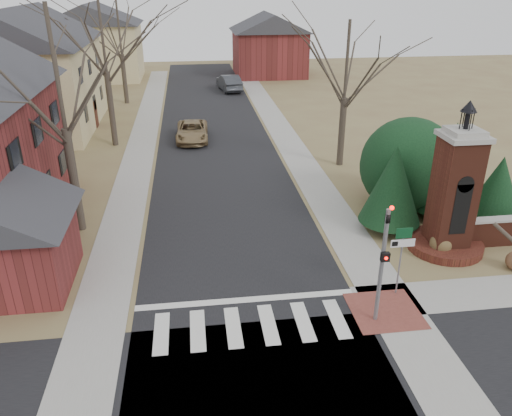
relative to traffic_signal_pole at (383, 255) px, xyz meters
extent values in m
plane|color=brown|center=(-4.30, -0.57, -2.59)|extent=(120.00, 120.00, 0.00)
cube|color=black|center=(-4.30, 21.43, -2.58)|extent=(8.00, 70.00, 0.01)
cube|color=black|center=(-4.30, -3.57, -2.58)|extent=(120.00, 8.00, 0.01)
cube|color=silver|center=(-4.30, 0.23, -2.58)|extent=(8.00, 2.20, 0.02)
cube|color=silver|center=(-4.30, 1.73, -2.58)|extent=(8.00, 0.35, 0.02)
cube|color=gray|center=(0.90, 21.43, -2.58)|extent=(2.00, 60.00, 0.02)
cube|color=gray|center=(-9.50, 21.43, -2.58)|extent=(2.00, 60.00, 0.02)
cube|color=brown|center=(0.50, 0.43, -2.57)|extent=(2.40, 2.40, 0.02)
cylinder|color=slate|center=(0.00, 0.03, -0.49)|extent=(0.14, 0.14, 4.20)
imported|color=black|center=(0.00, 0.03, 1.46)|extent=(0.15, 0.18, 0.90)
sphere|color=#FF0C05|center=(0.00, -0.19, 1.76)|extent=(0.14, 0.14, 0.14)
cube|color=black|center=(0.00, -0.15, 0.01)|extent=(0.28, 0.16, 0.30)
sphere|color=#FF0C05|center=(0.00, -0.24, 0.01)|extent=(0.11, 0.11, 0.11)
cylinder|color=slate|center=(1.30, 1.43, -1.29)|extent=(0.06, 0.06, 2.60)
cube|color=silver|center=(1.30, 1.41, -0.44)|extent=(0.90, 0.03, 0.30)
cube|color=black|center=(1.00, 1.39, -0.44)|extent=(0.22, 0.02, 0.18)
cube|color=#0D3F1F|center=(1.30, 1.41, -0.04)|extent=(0.60, 0.03, 0.40)
cylinder|color=#5A271A|center=(4.70, 4.43, -2.41)|extent=(3.20, 3.20, 0.36)
cube|color=#5A271A|center=(4.70, 4.43, -0.09)|extent=(1.50, 1.50, 5.00)
cube|color=black|center=(4.70, 3.71, -0.39)|extent=(0.70, 0.10, 2.20)
cube|color=gray|center=(4.70, 4.43, 2.46)|extent=(1.70, 1.70, 0.20)
cube|color=gray|center=(4.70, 4.43, 2.66)|extent=(1.30, 1.30, 0.20)
cylinder|color=black|center=(4.70, 4.43, 3.06)|extent=(0.20, 0.20, 0.60)
cone|color=black|center=(4.70, 4.43, 3.66)|extent=(0.64, 0.64, 0.45)
cube|color=beige|center=(-17.80, 26.43, 0.61)|extent=(9.00, 12.00, 6.40)
cube|color=maroon|center=(-12.80, 3.93, -1.19)|extent=(4.00, 4.00, 2.80)
cube|color=beige|center=(-16.30, 47.43, 0.41)|extent=(10.00, 8.00, 6.00)
cube|color=beige|center=(-19.10, 45.83, 4.40)|extent=(0.75, 0.75, 3.08)
cube|color=maroon|center=(3.70, 47.43, -0.09)|extent=(8.00, 8.00, 5.00)
cube|color=maroon|center=(1.46, 45.83, 3.31)|extent=(0.75, 0.75, 2.80)
cylinder|color=#473D33|center=(2.90, 6.43, -2.34)|extent=(0.20, 0.20, 0.50)
cone|color=black|center=(2.90, 6.43, -0.29)|extent=(2.80, 2.80, 3.60)
cylinder|color=#473D33|center=(6.20, 7.63, -2.34)|extent=(0.20, 0.20, 0.50)
cone|color=black|center=(6.20, 7.63, 0.01)|extent=(3.40, 3.40, 4.20)
cylinder|color=#473D33|center=(8.20, 6.63, -2.34)|extent=(0.20, 0.20, 0.50)
cone|color=black|center=(8.20, 6.63, -0.69)|extent=(2.40, 2.40, 2.80)
sphere|color=black|center=(4.70, 8.93, -0.19)|extent=(4.80, 4.80, 4.80)
cylinder|color=#473D33|center=(-11.30, 8.43, -0.17)|extent=(0.40, 0.40, 4.83)
cylinder|color=#473D33|center=(-11.30, 21.43, -0.07)|extent=(0.40, 0.40, 5.04)
cylinder|color=#473D33|center=(-11.80, 34.43, -0.38)|extent=(0.40, 0.40, 4.41)
cylinder|color=#473D33|center=(3.20, 15.43, -0.49)|extent=(0.40, 0.40, 4.20)
imported|color=#937950|center=(-5.90, 21.81, -1.92)|extent=(2.37, 4.85, 1.33)
imported|color=#393C42|center=(-1.83, 38.77, -1.77)|extent=(2.51, 5.18, 1.64)
sphere|color=brown|center=(4.30, 4.03, -2.12)|extent=(0.94, 0.94, 0.94)
camera|label=1|loc=(-5.93, -13.31, 8.16)|focal=35.00mm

